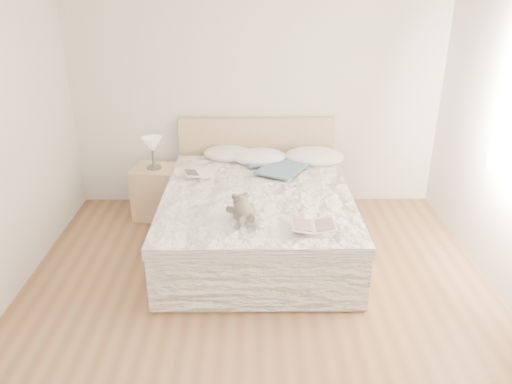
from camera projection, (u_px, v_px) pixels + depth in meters
floor at (259, 321)px, 3.81m from camera, size 4.00×4.50×0.00m
wall_back at (256, 84)px, 5.33m from camera, size 4.00×0.02×2.70m
bed at (257, 216)px, 4.78m from camera, size 1.72×2.14×1.00m
nightstand at (156, 192)px, 5.37m from camera, size 0.50×0.46×0.56m
table_lamp at (152, 146)px, 5.15m from camera, size 0.26×0.26×0.34m
pillow_left at (228, 154)px, 5.43m from camera, size 0.60×0.47×0.16m
pillow_middle at (260, 157)px, 5.32m from camera, size 0.58×0.42×0.17m
pillow_right at (314, 156)px, 5.34m from camera, size 0.68×0.51×0.19m
blouse at (283, 168)px, 5.07m from camera, size 0.85×0.86×0.02m
photo_book at (199, 174)px, 4.90m from camera, size 0.36×0.30×0.02m
childrens_book at (313, 226)px, 3.89m from camera, size 0.36×0.25×0.02m
teddy_bear at (243, 217)px, 4.00m from camera, size 0.28×0.34×0.16m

